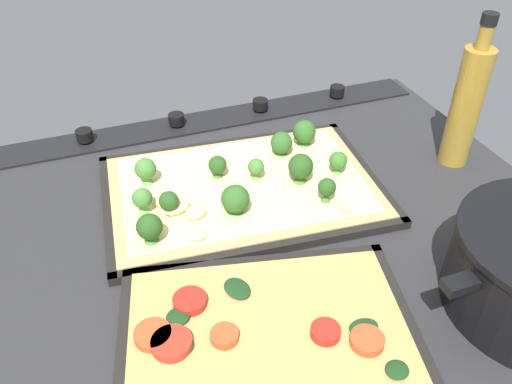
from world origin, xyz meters
The scene contains 7 objects.
ground_plane centered at (0.00, 0.00, -1.50)cm, with size 79.31×72.70×3.00cm, color #28282B.
stove_control_panel centered at (0.00, -32.85, 0.55)cm, with size 76.14×7.00×2.60cm.
baking_tray_front centered at (3.24, -10.35, 0.36)cm, with size 42.74×30.76×1.30cm.
broccoli_pizza centered at (3.44, -10.09, 1.93)cm, with size 40.15×28.17×5.95cm.
baking_tray_back centered at (9.33, 16.22, 0.37)cm, with size 37.36×31.72×1.30cm.
veggie_pizza_back centered at (9.86, 16.16, 1.11)cm, with size 34.50×28.86×1.90cm.
oil_bottle centered at (-31.65, -7.17, 10.13)cm, with size 4.57×4.57×24.02cm.
Camera 1 is at (23.00, 49.10, 48.30)cm, focal length 37.15 mm.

